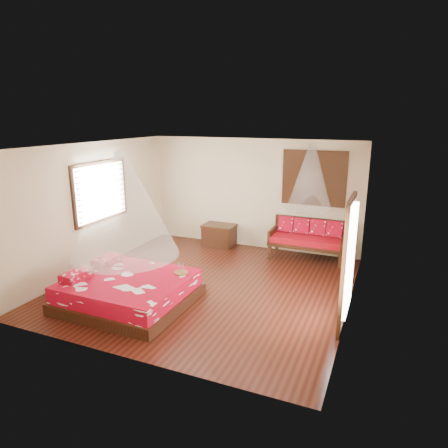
{
  "coord_description": "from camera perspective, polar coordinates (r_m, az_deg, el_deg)",
  "views": [
    {
      "loc": [
        3.24,
        -6.81,
        3.34
      ],
      "look_at": [
        0.1,
        0.6,
        1.15
      ],
      "focal_mm": 32.0,
      "sensor_mm": 36.0,
      "label": 1
    }
  ],
  "objects": [
    {
      "name": "glazed_door",
      "position": [
        6.63,
        17.09,
        -5.51
      ],
      "size": [
        0.08,
        1.02,
        2.16
      ],
      "color": "black",
      "rests_on": "floor"
    },
    {
      "name": "storage_chest",
      "position": [
        10.56,
        -0.7,
        -1.57
      ],
      "size": [
        0.83,
        0.61,
        0.57
      ],
      "rotation": [
        0.0,
        0.0,
        -0.0
      ],
      "color": "black",
      "rests_on": "floor"
    },
    {
      "name": "wine_tray",
      "position": [
        7.5,
        -6.15,
        -6.64
      ],
      "size": [
        0.26,
        0.26,
        0.21
      ],
      "rotation": [
        0.0,
        0.0,
        -0.25
      ],
      "color": "brown",
      "rests_on": "bed"
    },
    {
      "name": "shutter_panel",
      "position": [
        9.78,
        12.74,
        6.4
      ],
      "size": [
        1.52,
        0.06,
        1.32
      ],
      "color": "black",
      "rests_on": "wall_back"
    },
    {
      "name": "bed",
      "position": [
        7.6,
        -13.58,
        -9.2
      ],
      "size": [
        2.18,
        1.97,
        0.64
      ],
      "rotation": [
        0.0,
        0.0,
        -0.01
      ],
      "color": "black",
      "rests_on": "floor"
    },
    {
      "name": "room",
      "position": [
        7.78,
        -2.42,
        0.78
      ],
      "size": [
        5.54,
        5.54,
        2.84
      ],
      "color": "black",
      "rests_on": "ground"
    },
    {
      "name": "mosquito_net_daybed",
      "position": [
        9.31,
        12.24,
        6.62
      ],
      "size": [
        1.02,
        1.02,
        1.5
      ],
      "primitive_type": "cone",
      "color": "white",
      "rests_on": "ceiling"
    },
    {
      "name": "window_left",
      "position": [
        9.33,
        -17.16,
        4.44
      ],
      "size": [
        0.1,
        1.74,
        1.34
      ],
      "color": "black",
      "rests_on": "wall_left"
    },
    {
      "name": "daybed",
      "position": [
        9.76,
        11.9,
        -1.89
      ],
      "size": [
        1.76,
        0.78,
        0.94
      ],
      "color": "black",
      "rests_on": "floor"
    },
    {
      "name": "mosquito_net_main",
      "position": [
        7.09,
        -14.24,
        2.62
      ],
      "size": [
        1.89,
        1.89,
        1.8
      ],
      "primitive_type": "cone",
      "color": "white",
      "rests_on": "ceiling"
    }
  ]
}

